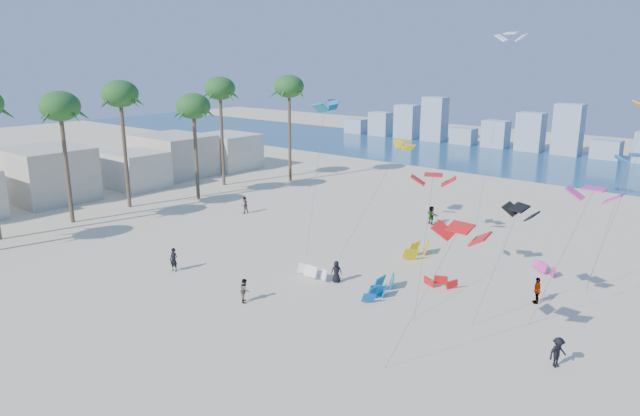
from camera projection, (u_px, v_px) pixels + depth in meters
The scene contains 10 objects.
ground at pixel (121, 319), 36.15m from camera, with size 220.00×220.00×0.00m, color beige.
ocean at pixel (535, 162), 89.56m from camera, with size 220.00×220.00×0.00m, color navy.
kitesurfer_near at pixel (174, 260), 44.05m from camera, with size 0.67×0.44×1.83m, color black.
kitesurfer_mid at pixel (245, 290), 38.57m from camera, with size 0.79×0.62×1.63m, color gray.
kitesurfers_far at pixel (423, 254), 45.50m from camera, with size 41.60×20.77×1.83m.
grounded_kites at pixel (403, 270), 43.13m from camera, with size 15.68×14.58×1.10m.
flying_kites at pixel (501, 124), 40.33m from camera, with size 28.06×29.69×18.61m.
palm_row at pixel (132, 104), 59.16m from camera, with size 8.89×44.80×13.70m.
beachfront_buildings at pixel (119, 166), 71.77m from camera, with size 11.50×43.00×6.00m.
distant_skyline at pixel (552, 135), 96.92m from camera, with size 85.00×3.00×8.40m.
Camera 1 is at (30.88, -17.38, 16.07)m, focal length 32.29 mm.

